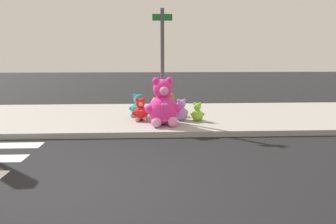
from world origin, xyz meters
The scene contains 10 objects.
ground_plane centered at (0.00, 0.00, 0.00)m, with size 60.00×60.00×0.00m, color black.
sidewalk centered at (0.00, 5.20, 0.07)m, with size 28.00×4.40×0.15m, color #9E9B93.
sign_pole centered at (1.00, 4.40, 1.85)m, with size 0.56×0.11×3.20m.
plush_pink_large centered at (0.99, 3.81, 0.68)m, with size 1.01×0.91×1.32m.
plush_teal centered at (0.23, 4.98, 0.44)m, with size 0.54×0.51×0.72m.
plush_brown centered at (1.26, 5.22, 0.44)m, with size 0.51×0.55×0.72m.
plush_red centered at (0.35, 4.37, 0.42)m, with size 0.52×0.48×0.68m.
plush_lavender centered at (1.55, 4.39, 0.41)m, with size 0.48×0.45×0.64m.
plush_yellow centered at (0.76, 5.46, 0.36)m, with size 0.37×0.38×0.52m.
plush_lime centered at (2.02, 4.28, 0.37)m, with size 0.41×0.39×0.55m.
Camera 1 is at (0.75, -4.47, 2.12)m, focal length 32.56 mm.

